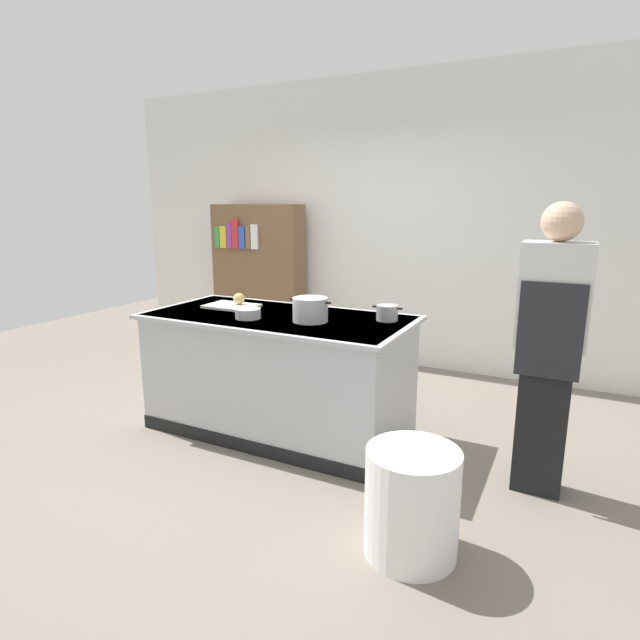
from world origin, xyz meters
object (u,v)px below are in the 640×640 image
at_px(mixing_bowl, 248,313).
at_px(person_chef, 550,345).
at_px(onion, 239,299).
at_px(bookshelf, 258,279).
at_px(sauce_pan, 387,313).
at_px(trash_bin, 412,502).
at_px(juice_cup, 299,305).
at_px(stock_pot, 310,310).

height_order(mixing_bowl, person_chef, person_chef).
relative_size(onion, bookshelf, 0.05).
distance_m(sauce_pan, trash_bin, 1.45).
relative_size(juice_cup, trash_bin, 0.18).
xyz_separation_m(onion, trash_bin, (1.78, -1.08, -0.69)).
bearing_deg(person_chef, stock_pot, 109.03).
bearing_deg(stock_pot, trash_bin, -40.48).
distance_m(stock_pot, trash_bin, 1.53).
bearing_deg(sauce_pan, onion, -176.68).
height_order(stock_pot, bookshelf, bookshelf).
relative_size(sauce_pan, person_chef, 0.13).
distance_m(trash_bin, person_chef, 1.23).
bearing_deg(juice_cup, person_chef, -7.35).
xyz_separation_m(onion, person_chef, (2.29, -0.16, -0.05)).
bearing_deg(trash_bin, juice_cup, 137.86).
height_order(stock_pot, juice_cup, stock_pot).
height_order(trash_bin, bookshelf, bookshelf).
bearing_deg(mixing_bowl, stock_pot, 14.34).
relative_size(stock_pot, trash_bin, 0.57).
bearing_deg(stock_pot, mixing_bowl, -165.66).
xyz_separation_m(stock_pot, mixing_bowl, (-0.45, -0.11, -0.05)).
xyz_separation_m(onion, juice_cup, (0.51, 0.08, -0.02)).
height_order(stock_pot, trash_bin, stock_pot).
xyz_separation_m(onion, sauce_pan, (1.22, 0.07, -0.01)).
relative_size(sauce_pan, mixing_bowl, 1.19).
bearing_deg(sauce_pan, juice_cup, 179.66).
bearing_deg(trash_bin, stock_pot, 139.52).
bearing_deg(trash_bin, sauce_pan, 115.96).
relative_size(onion, person_chef, 0.05).
relative_size(trash_bin, bookshelf, 0.32).
relative_size(juice_cup, bookshelf, 0.06).
xyz_separation_m(sauce_pan, bookshelf, (-2.15, 1.59, -0.10)).
bearing_deg(trash_bin, bookshelf, 134.61).
bearing_deg(trash_bin, mixing_bowl, 152.62).
relative_size(juice_cup, person_chef, 0.06).
height_order(onion, mixing_bowl, onion).
xyz_separation_m(mixing_bowl, juice_cup, (0.20, 0.39, 0.01)).
relative_size(mixing_bowl, person_chef, 0.11).
distance_m(mixing_bowl, bookshelf, 2.33).
xyz_separation_m(trash_bin, person_chef, (0.51, 0.93, 0.64)).
bearing_deg(onion, sauce_pan, 3.32).
relative_size(onion, mixing_bowl, 0.50).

